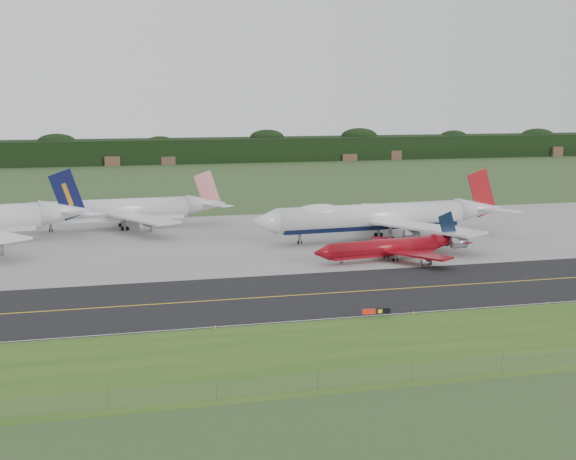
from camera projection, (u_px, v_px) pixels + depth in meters
The scene contains 15 objects.
ground at pixel (338, 287), 144.51m from camera, with size 600.00×600.00×0.00m, color #2B441F.
grass_verge at pixel (415, 345), 111.09m from camera, with size 400.00×30.00×0.01m, color #315B1A.
taxiway at pixel (345, 292), 140.69m from camera, with size 400.00×32.00×0.02m, color black.
apron at pixel (273, 238), 193.22m from camera, with size 400.00×78.00×0.01m, color gray.
taxiway_centreline at pixel (345, 292), 140.69m from camera, with size 400.00×0.40×0.00m, color yellow.
taxiway_edge_line at pixel (376, 315), 125.89m from camera, with size 400.00×0.25×0.00m, color silver.
perimeter_fence at pixel (458, 368), 98.49m from camera, with size 320.00×0.10×320.00m.
horizon_treeline at pixel (171, 152), 405.04m from camera, with size 700.00×25.00×12.00m.
jet_ba_747 at pixel (379, 217), 190.66m from camera, with size 65.02×53.72×16.34m.
jet_red_737 at pixel (391, 247), 167.92m from camera, with size 34.96×28.20×9.45m.
jet_star_tail at pixel (122, 210), 206.41m from camera, with size 54.84×45.87×14.47m.
taxiway_sign at pixel (376, 311), 124.36m from camera, with size 4.47×0.58×1.49m.
edge_marker_left at pixel (215, 327), 118.60m from camera, with size 0.16×0.16×0.50m, color yellow.
edge_marker_center at pixel (413, 313), 126.34m from camera, with size 0.16×0.16×0.50m, color yellow.
edge_marker_right at pixel (547, 303), 132.16m from camera, with size 0.16×0.16×0.50m, color yellow.
Camera 1 is at (-43.67, -134.11, 34.34)m, focal length 50.00 mm.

